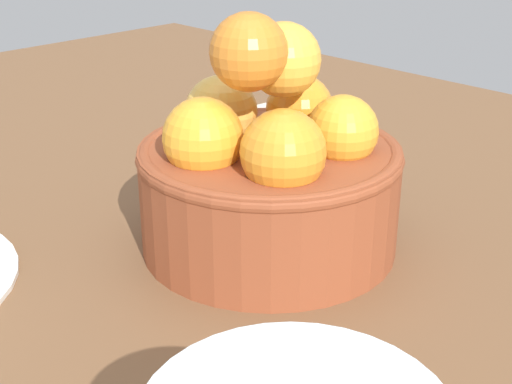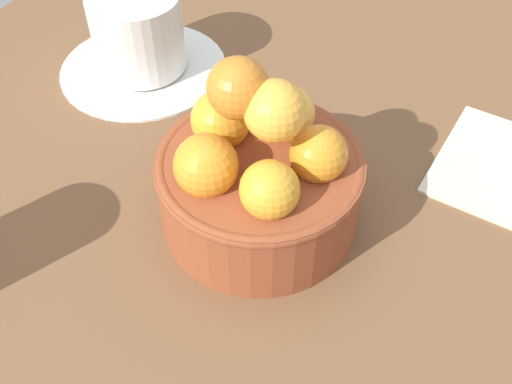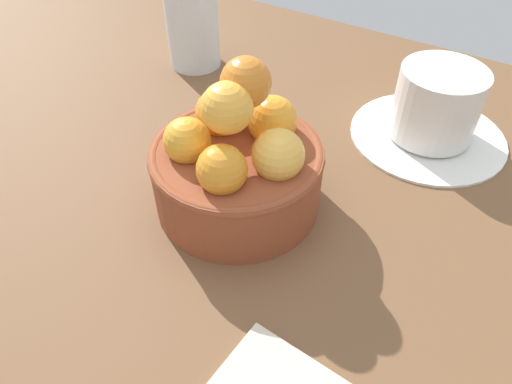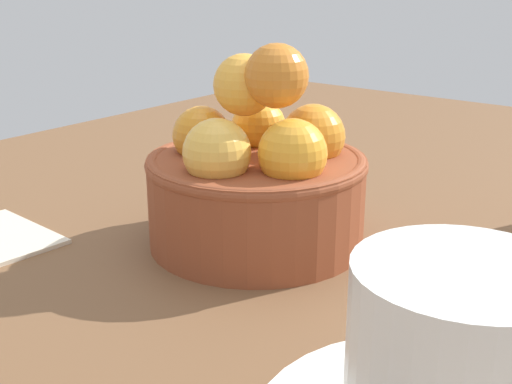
# 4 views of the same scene
# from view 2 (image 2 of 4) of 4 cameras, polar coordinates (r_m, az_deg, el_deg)

# --- Properties ---
(ground_plane) EXTENTS (1.20, 0.82, 0.03)m
(ground_plane) POSITION_cam_2_polar(r_m,az_deg,el_deg) (0.47, 0.35, -3.65)
(ground_plane) COLOR brown
(terracotta_bowl) EXTENTS (0.15, 0.15, 0.14)m
(terracotta_bowl) POSITION_cam_2_polar(r_m,az_deg,el_deg) (0.43, 0.29, 1.74)
(terracotta_bowl) COLOR brown
(terracotta_bowl) RESTS_ON ground_plane
(coffee_cup) EXTENTS (0.17, 0.17, 0.08)m
(coffee_cup) POSITION_cam_2_polar(r_m,az_deg,el_deg) (0.60, -11.24, 14.20)
(coffee_cup) COLOR white
(coffee_cup) RESTS_ON ground_plane
(folded_napkin) EXTENTS (0.13, 0.10, 0.01)m
(folded_napkin) POSITION_cam_2_polar(r_m,az_deg,el_deg) (0.54, 22.22, 2.51)
(folded_napkin) COLOR beige
(folded_napkin) RESTS_ON ground_plane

